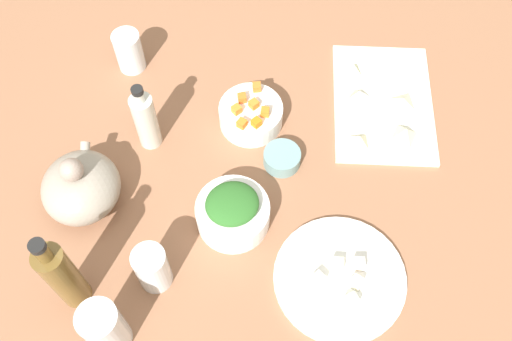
% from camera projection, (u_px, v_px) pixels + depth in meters
% --- Properties ---
extents(tabletop, '(1.90, 1.90, 0.03)m').
position_uv_depth(tabletop, '(256.00, 185.00, 1.26)').
color(tabletop, '#916044').
rests_on(tabletop, ground).
extents(cutting_board, '(0.34, 0.24, 0.01)m').
position_uv_depth(cutting_board, '(383.00, 103.00, 1.34)').
color(cutting_board, silver).
rests_on(cutting_board, tabletop).
extents(plate_tofu, '(0.26, 0.26, 0.01)m').
position_uv_depth(plate_tofu, '(340.00, 278.00, 1.13)').
color(plate_tofu, white).
rests_on(plate_tofu, tabletop).
extents(bowl_greens, '(0.15, 0.15, 0.06)m').
position_uv_depth(bowl_greens, '(233.00, 214.00, 1.17)').
color(bowl_greens, white).
rests_on(bowl_greens, tabletop).
extents(bowl_carrots, '(0.14, 0.14, 0.05)m').
position_uv_depth(bowl_carrots, '(251.00, 115.00, 1.30)').
color(bowl_carrots, white).
rests_on(bowl_carrots, tabletop).
extents(bowl_small_side, '(0.08, 0.08, 0.04)m').
position_uv_depth(bowl_small_side, '(282.00, 158.00, 1.25)').
color(bowl_small_side, '#709797').
rests_on(bowl_small_side, tabletop).
extents(teapot, '(0.18, 0.16, 0.15)m').
position_uv_depth(teapot, '(81.00, 187.00, 1.17)').
color(teapot, gray).
rests_on(teapot, tabletop).
extents(bottle_0, '(0.06, 0.06, 0.25)m').
position_uv_depth(bottle_0, '(62.00, 276.00, 1.03)').
color(bottle_0, brown).
rests_on(bottle_0, tabletop).
extents(bottle_1, '(0.05, 0.05, 0.19)m').
position_uv_depth(bottle_1, '(146.00, 120.00, 1.23)').
color(bottle_1, silver).
rests_on(bottle_1, tabletop).
extents(drinking_glass_0, '(0.06, 0.06, 0.10)m').
position_uv_depth(drinking_glass_0, '(129.00, 51.00, 1.36)').
color(drinking_glass_0, white).
rests_on(drinking_glass_0, tabletop).
extents(drinking_glass_1, '(0.06, 0.06, 0.11)m').
position_uv_depth(drinking_glass_1, '(152.00, 268.00, 1.09)').
color(drinking_glass_1, white).
rests_on(drinking_glass_1, tabletop).
extents(drinking_glass_2, '(0.07, 0.07, 0.14)m').
position_uv_depth(drinking_glass_2, '(105.00, 328.00, 1.02)').
color(drinking_glass_2, white).
rests_on(drinking_glass_2, tabletop).
extents(carrot_cube_0, '(0.02, 0.02, 0.02)m').
position_uv_depth(carrot_cube_0, '(242.00, 123.00, 1.24)').
color(carrot_cube_0, orange).
rests_on(carrot_cube_0, bowl_carrots).
extents(carrot_cube_1, '(0.03, 0.03, 0.02)m').
position_uv_depth(carrot_cube_1, '(257.00, 123.00, 1.24)').
color(carrot_cube_1, orange).
rests_on(carrot_cube_1, bowl_carrots).
extents(carrot_cube_2, '(0.03, 0.03, 0.02)m').
position_uv_depth(carrot_cube_2, '(237.00, 109.00, 1.26)').
color(carrot_cube_2, orange).
rests_on(carrot_cube_2, bowl_carrots).
extents(carrot_cube_3, '(0.03, 0.03, 0.02)m').
position_uv_depth(carrot_cube_3, '(254.00, 104.00, 1.27)').
color(carrot_cube_3, orange).
rests_on(carrot_cube_3, bowl_carrots).
extents(carrot_cube_4, '(0.02, 0.02, 0.02)m').
position_uv_depth(carrot_cube_4, '(265.00, 112.00, 1.26)').
color(carrot_cube_4, orange).
rests_on(carrot_cube_4, bowl_carrots).
extents(carrot_cube_5, '(0.02, 0.02, 0.02)m').
position_uv_depth(carrot_cube_5, '(242.00, 98.00, 1.28)').
color(carrot_cube_5, orange).
rests_on(carrot_cube_5, bowl_carrots).
extents(carrot_cube_6, '(0.02, 0.02, 0.02)m').
position_uv_depth(carrot_cube_6, '(257.00, 87.00, 1.29)').
color(carrot_cube_6, orange).
rests_on(carrot_cube_6, bowl_carrots).
extents(chopped_greens_mound, '(0.13, 0.13, 0.03)m').
position_uv_depth(chopped_greens_mound, '(232.00, 204.00, 1.13)').
color(chopped_greens_mound, '#2C6426').
rests_on(chopped_greens_mound, bowl_greens).
extents(tofu_cube_0, '(0.02, 0.02, 0.02)m').
position_uv_depth(tofu_cube_0, '(359.00, 264.00, 1.13)').
color(tofu_cube_0, '#FBE4CF').
rests_on(tofu_cube_0, plate_tofu).
extents(tofu_cube_1, '(0.03, 0.03, 0.02)m').
position_uv_depth(tofu_cube_1, '(352.00, 300.00, 1.09)').
color(tofu_cube_1, white).
rests_on(tofu_cube_1, plate_tofu).
extents(tofu_cube_2, '(0.03, 0.03, 0.02)m').
position_uv_depth(tofu_cube_2, '(318.00, 279.00, 1.11)').
color(tofu_cube_2, white).
rests_on(tofu_cube_2, plate_tofu).
extents(tofu_cube_3, '(0.02, 0.02, 0.02)m').
position_uv_depth(tofu_cube_3, '(338.00, 264.00, 1.13)').
color(tofu_cube_3, white).
rests_on(tofu_cube_3, plate_tofu).
extents(tofu_cube_4, '(0.03, 0.03, 0.02)m').
position_uv_depth(tofu_cube_4, '(356.00, 282.00, 1.11)').
color(tofu_cube_4, white).
rests_on(tofu_cube_4, plate_tofu).
extents(dumpling_0, '(0.05, 0.05, 0.03)m').
position_uv_depth(dumpling_0, '(359.00, 95.00, 1.33)').
color(dumpling_0, beige).
rests_on(dumpling_0, cutting_board).
extents(dumpling_1, '(0.06, 0.06, 0.03)m').
position_uv_depth(dumpling_1, '(359.00, 140.00, 1.27)').
color(dumpling_1, beige).
rests_on(dumpling_1, cutting_board).
extents(dumpling_2, '(0.06, 0.06, 0.03)m').
position_uv_depth(dumpling_2, '(353.00, 68.00, 1.37)').
color(dumpling_2, beige).
rests_on(dumpling_2, cutting_board).
extents(dumpling_3, '(0.06, 0.06, 0.03)m').
position_uv_depth(dumpling_3, '(405.00, 133.00, 1.27)').
color(dumpling_3, beige).
rests_on(dumpling_3, cutting_board).
extents(dumpling_4, '(0.07, 0.07, 0.02)m').
position_uv_depth(dumpling_4, '(403.00, 102.00, 1.32)').
color(dumpling_4, beige).
rests_on(dumpling_4, cutting_board).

